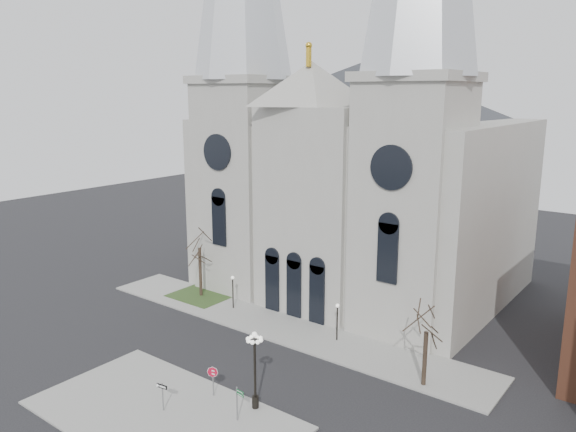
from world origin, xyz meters
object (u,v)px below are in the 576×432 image
Objects in this scene: stop_sign at (213,375)px; street_name_sign at (238,401)px; globe_lamp at (255,361)px; one_way_sign at (163,392)px.

stop_sign is 3.67m from street_name_sign.
street_name_sign is at bearing -86.15° from globe_lamp.
one_way_sign is (-4.65, -3.96, -2.06)m from globe_lamp.
globe_lamp is 2.75× the size of one_way_sign.
street_name_sign is (3.45, -1.24, -0.20)m from stop_sign.
stop_sign is 0.93× the size of street_name_sign.
globe_lamp is 2.33× the size of street_name_sign.
street_name_sign reaches higher than stop_sign.
stop_sign is 3.85m from globe_lamp.
globe_lamp reaches higher than stop_sign.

